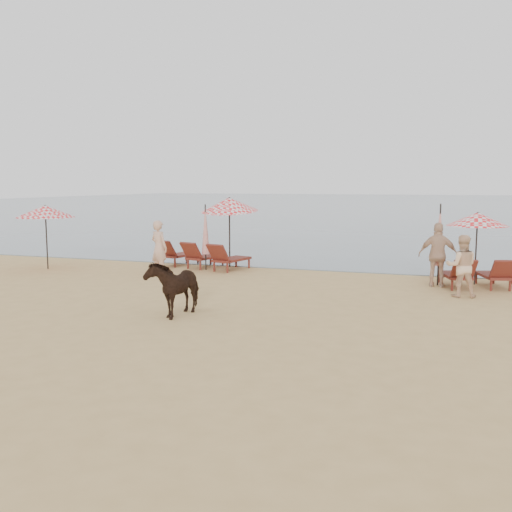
{
  "coord_description": "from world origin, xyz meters",
  "views": [
    {
      "loc": [
        4.87,
        -9.33,
        3.03
      ],
      "look_at": [
        0.0,
        5.0,
        1.1
      ],
      "focal_mm": 40.0,
      "sensor_mm": 36.0,
      "label": 1
    }
  ],
  "objects_px": {
    "beachgoer_left": "(159,248)",
    "cow": "(175,287)",
    "umbrella_open_right": "(477,219)",
    "umbrella_closed_right": "(439,235)",
    "lounger_cluster_left": "(201,255)",
    "beachgoer_right_b": "(438,255)",
    "beachgoer_right_a": "(462,266)",
    "umbrella_closed_left": "(205,230)",
    "umbrella_open_left_a": "(45,211)",
    "umbrella_open_left_b": "(229,204)",
    "lounger_cluster_right": "(496,274)"
  },
  "relations": [
    {
      "from": "umbrella_open_left_a",
      "to": "umbrella_open_right",
      "type": "xyz_separation_m",
      "value": [
        14.31,
        1.53,
        -0.08
      ]
    },
    {
      "from": "umbrella_closed_right",
      "to": "beachgoer_right_b",
      "type": "bearing_deg",
      "value": -92.08
    },
    {
      "from": "umbrella_open_left_a",
      "to": "beachgoer_right_a",
      "type": "distance_m",
      "value": 13.94
    },
    {
      "from": "umbrella_closed_right",
      "to": "lounger_cluster_right",
      "type": "bearing_deg",
      "value": -2.08
    },
    {
      "from": "cow",
      "to": "beachgoer_right_a",
      "type": "relative_size",
      "value": 0.93
    },
    {
      "from": "lounger_cluster_right",
      "to": "umbrella_closed_right",
      "type": "relative_size",
      "value": 1.31
    },
    {
      "from": "umbrella_open_left_b",
      "to": "cow",
      "type": "relative_size",
      "value": 1.69
    },
    {
      "from": "lounger_cluster_left",
      "to": "umbrella_open_left_b",
      "type": "relative_size",
      "value": 1.29
    },
    {
      "from": "umbrella_closed_left",
      "to": "umbrella_closed_right",
      "type": "bearing_deg",
      "value": -4.32
    },
    {
      "from": "lounger_cluster_left",
      "to": "beachgoer_right_a",
      "type": "bearing_deg",
      "value": -2.1
    },
    {
      "from": "lounger_cluster_right",
      "to": "beachgoer_left",
      "type": "bearing_deg",
      "value": 168.23
    },
    {
      "from": "umbrella_open_left_a",
      "to": "lounger_cluster_left",
      "type": "bearing_deg",
      "value": -3.07
    },
    {
      "from": "lounger_cluster_left",
      "to": "beachgoer_right_b",
      "type": "height_order",
      "value": "beachgoer_right_b"
    },
    {
      "from": "lounger_cluster_left",
      "to": "umbrella_closed_right",
      "type": "distance_m",
      "value": 8.26
    },
    {
      "from": "lounger_cluster_left",
      "to": "cow",
      "type": "height_order",
      "value": "cow"
    },
    {
      "from": "beachgoer_right_a",
      "to": "umbrella_open_left_a",
      "type": "bearing_deg",
      "value": -9.1
    },
    {
      "from": "umbrella_open_left_b",
      "to": "lounger_cluster_left",
      "type": "bearing_deg",
      "value": -126.75
    },
    {
      "from": "cow",
      "to": "lounger_cluster_left",
      "type": "bearing_deg",
      "value": 114.35
    },
    {
      "from": "umbrella_open_left_a",
      "to": "umbrella_closed_left",
      "type": "relative_size",
      "value": 0.99
    },
    {
      "from": "umbrella_closed_left",
      "to": "umbrella_closed_right",
      "type": "distance_m",
      "value": 7.85
    },
    {
      "from": "umbrella_closed_right",
      "to": "cow",
      "type": "height_order",
      "value": "umbrella_closed_right"
    },
    {
      "from": "umbrella_open_left_a",
      "to": "beachgoer_left",
      "type": "xyz_separation_m",
      "value": [
        4.42,
        0.1,
        -1.14
      ]
    },
    {
      "from": "umbrella_open_right",
      "to": "cow",
      "type": "bearing_deg",
      "value": -152.33
    },
    {
      "from": "umbrella_open_left_a",
      "to": "cow",
      "type": "height_order",
      "value": "umbrella_open_left_a"
    },
    {
      "from": "beachgoer_left",
      "to": "cow",
      "type": "bearing_deg",
      "value": 141.51
    },
    {
      "from": "umbrella_open_left_b",
      "to": "umbrella_open_right",
      "type": "bearing_deg",
      "value": 10.12
    },
    {
      "from": "umbrella_open_right",
      "to": "umbrella_closed_left",
      "type": "relative_size",
      "value": 0.95
    },
    {
      "from": "lounger_cluster_left",
      "to": "lounger_cluster_right",
      "type": "xyz_separation_m",
      "value": [
        9.75,
        -0.97,
        -0.03
      ]
    },
    {
      "from": "umbrella_open_left_a",
      "to": "beachgoer_left",
      "type": "relative_size",
      "value": 1.25
    },
    {
      "from": "lounger_cluster_left",
      "to": "umbrella_open_left_b",
      "type": "distance_m",
      "value": 2.1
    },
    {
      "from": "umbrella_closed_left",
      "to": "beachgoer_right_b",
      "type": "bearing_deg",
      "value": -6.43
    },
    {
      "from": "umbrella_open_right",
      "to": "umbrella_closed_left",
      "type": "bearing_deg",
      "value": 163.1
    },
    {
      "from": "cow",
      "to": "beachgoer_right_a",
      "type": "distance_m",
      "value": 7.68
    },
    {
      "from": "umbrella_open_left_a",
      "to": "cow",
      "type": "xyz_separation_m",
      "value": [
        7.55,
        -4.97,
        -1.39
      ]
    },
    {
      "from": "umbrella_open_left_a",
      "to": "beachgoer_right_b",
      "type": "relative_size",
      "value": 1.2
    },
    {
      "from": "umbrella_open_left_b",
      "to": "cow",
      "type": "distance_m",
      "value": 7.89
    },
    {
      "from": "beachgoer_right_b",
      "to": "umbrella_open_left_b",
      "type": "bearing_deg",
      "value": -13.62
    },
    {
      "from": "lounger_cluster_left",
      "to": "lounger_cluster_right",
      "type": "relative_size",
      "value": 1.06
    },
    {
      "from": "umbrella_open_left_a",
      "to": "umbrella_open_left_b",
      "type": "xyz_separation_m",
      "value": [
        5.96,
        2.58,
        0.23
      ]
    },
    {
      "from": "umbrella_open_left_b",
      "to": "umbrella_closed_right",
      "type": "distance_m",
      "value": 7.5
    },
    {
      "from": "lounger_cluster_left",
      "to": "umbrella_closed_right",
      "type": "bearing_deg",
      "value": 7.88
    },
    {
      "from": "umbrella_open_left_a",
      "to": "umbrella_closed_left",
      "type": "bearing_deg",
      "value": -7.3
    },
    {
      "from": "cow",
      "to": "lounger_cluster_right",
      "type": "bearing_deg",
      "value": 44.15
    },
    {
      "from": "umbrella_open_right",
      "to": "umbrella_closed_left",
      "type": "distance_m",
      "value": 8.9
    },
    {
      "from": "umbrella_open_right",
      "to": "umbrella_closed_right",
      "type": "bearing_deg",
      "value": -171.41
    },
    {
      "from": "umbrella_open_right",
      "to": "lounger_cluster_left",
      "type": "bearing_deg",
      "value": 161.09
    },
    {
      "from": "cow",
      "to": "beachgoer_right_a",
      "type": "height_order",
      "value": "beachgoer_right_a"
    },
    {
      "from": "umbrella_closed_left",
      "to": "cow",
      "type": "bearing_deg",
      "value": -72.17
    },
    {
      "from": "lounger_cluster_right",
      "to": "umbrella_open_left_b",
      "type": "distance_m",
      "value": 9.22
    },
    {
      "from": "beachgoer_left",
      "to": "beachgoer_right_b",
      "type": "bearing_deg",
      "value": -155.96
    }
  ]
}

